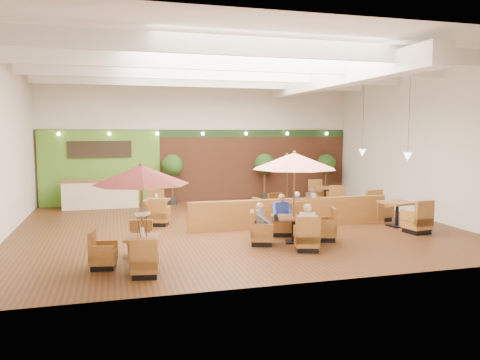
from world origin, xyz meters
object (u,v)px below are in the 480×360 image
object	(u,v)px
table_2	(287,175)
table_4	(397,214)
service_counter	(101,194)
diner_4	(310,200)
table_5	(325,196)
diner_3	(296,205)
diner_2	(261,219)
table_0	(139,192)
topiary_0	(172,167)
booth_divider	(291,213)
table_1	(294,180)
topiary_2	(326,165)
diner_0	(307,222)
topiary_1	(265,166)
table_3	(157,207)
diner_1	(282,211)

from	to	relation	value
table_2	table_4	size ratio (longest dim) A/B	0.83
service_counter	diner_4	xyz separation A→B (m)	(7.25, -4.69, 0.15)
table_5	diner_3	world-z (taller)	diner_3
table_5	diner_2	distance (m)	7.89
table_0	table_2	world-z (taller)	table_0
table_5	topiary_0	xyz separation A→B (m)	(-6.39, 1.74, 1.24)
booth_divider	topiary_0	size ratio (longest dim) A/B	3.17
service_counter	topiary_0	xyz separation A→B (m)	(2.98, 0.20, 1.03)
table_1	table_0	bearing A→B (deg)	-148.21
table_0	service_counter	bearing A→B (deg)	106.01
topiary_2	diner_4	bearing A→B (deg)	-121.23
topiary_2	diner_0	size ratio (longest dim) A/B	2.52
diner_2	diner_3	size ratio (longest dim) A/B	1.03
diner_2	diner_4	size ratio (longest dim) A/B	0.99
topiary_1	diner_0	size ratio (longest dim) A/B	2.59
topiary_2	diner_2	distance (m)	9.81
service_counter	topiary_2	xyz separation A→B (m)	(10.21, 0.20, 0.97)
topiary_1	table_5	bearing A→B (deg)	-38.37
diner_0	diner_4	distance (m)	4.38
booth_divider	table_5	xyz separation A→B (m)	(3.21, 4.11, -0.11)
service_counter	table_0	xyz separation A→B (m)	(1.09, -8.92, 1.17)
table_2	diner_4	bearing A→B (deg)	-11.48
topiary_0	booth_divider	bearing A→B (deg)	-61.53
table_1	diner_4	world-z (taller)	table_1
booth_divider	diner_3	xyz separation A→B (m)	(0.23, 0.09, 0.25)
table_1	diner_0	size ratio (longest dim) A/B	3.25
table_2	diner_4	distance (m)	1.26
service_counter	topiary_2	world-z (taller)	topiary_2
booth_divider	table_0	world-z (taller)	table_0
table_1	diner_0	bearing A→B (deg)	-73.73
booth_divider	table_4	xyz separation A→B (m)	(3.45, -0.85, -0.07)
table_4	topiary_0	distance (m)	9.50
topiary_0	topiary_2	size ratio (longest dim) A/B	1.04
booth_divider	table_1	distance (m)	2.55
table_5	diner_2	world-z (taller)	diner_2
service_counter	diner_0	size ratio (longest dim) A/B	3.63
table_2	table_4	world-z (taller)	table_2
table_2	table_4	distance (m)	3.90
table_3	table_2	bearing A→B (deg)	2.06
table_3	topiary_1	bearing A→B (deg)	53.52
topiary_0	diner_0	world-z (taller)	topiary_0
table_5	topiary_0	bearing A→B (deg)	179.78
service_counter	diner_1	world-z (taller)	diner_1
booth_divider	diner_0	world-z (taller)	diner_0
table_4	topiary_2	world-z (taller)	topiary_2
diner_0	diner_3	size ratio (longest dim) A/B	1.16
diner_2	diner_3	distance (m)	2.87
table_0	topiary_1	world-z (taller)	table_0
topiary_1	topiary_2	size ratio (longest dim) A/B	1.03
service_counter	table_3	xyz separation A→B (m)	(1.97, -3.31, -0.09)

